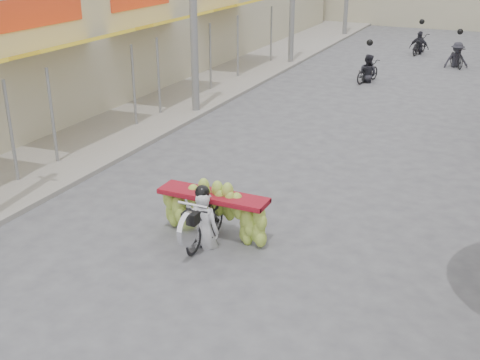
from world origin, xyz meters
The scene contains 6 objects.
sidewalk_left centered at (-7.00, 15.00, 0.06)m, with size 4.00×60.00×0.12m, color gray.
shophouse_row_left centered at (-11.98, 13.98, 3.00)m, with size 9.77×40.00×6.00m.
banana_motorbike centered at (-0.82, 4.18, 0.71)m, with size 2.21×1.77×2.12m.
bg_motorbike_a centered at (-1.33, 18.90, 0.76)m, with size 0.94×1.63×1.95m.
bg_motorbike_b centered at (1.59, 23.38, 0.86)m, with size 1.19×1.64×1.95m.
bg_motorbike_c centered at (-0.47, 25.96, 0.78)m, with size 1.04×1.76×1.95m.
Camera 1 is at (4.12, -5.03, 5.58)m, focal length 45.00 mm.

